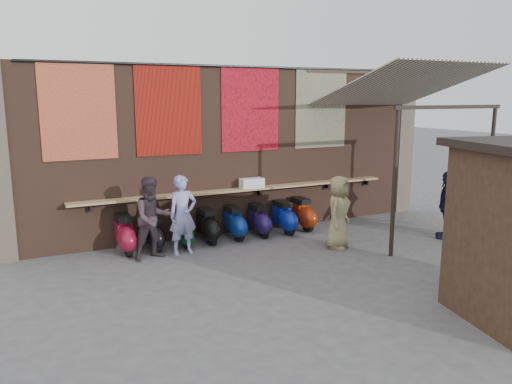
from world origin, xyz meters
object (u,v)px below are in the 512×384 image
scooter_stool_4 (235,223)px  scooter_stool_6 (284,217)px  diner_left (183,215)px  diner_right (153,218)px  scooter_stool_2 (183,231)px  shopper_navy (446,205)px  shelf_box (252,183)px  scooter_stool_1 (154,233)px  scooter_stool_5 (259,220)px  scooter_stool_7 (302,214)px  shopper_grey (495,204)px  scooter_stool_3 (208,226)px  shopper_tan (338,212)px  scooter_stool_0 (125,235)px

scooter_stool_4 → scooter_stool_6: (1.30, -0.05, 0.01)m
scooter_stool_6 → diner_left: bearing=-169.7°
diner_left → diner_right: size_ratio=0.99×
scooter_stool_2 → scooter_stool_4: scooter_stool_4 is taller
scooter_stool_4 → shopper_navy: shopper_navy is taller
shelf_box → scooter_stool_1: 2.67m
scooter_stool_5 → scooter_stool_7: scooter_stool_7 is taller
shopper_navy → scooter_stool_4: bearing=-70.2°
shelf_box → shopper_grey: bearing=-33.9°
scooter_stool_3 → scooter_stool_5: scooter_stool_3 is taller
scooter_stool_4 → scooter_stool_7: scooter_stool_7 is taller
scooter_stool_4 → shopper_grey: bearing=-28.5°
scooter_stool_6 → shopper_tan: 1.71m
scooter_stool_5 → diner_right: size_ratio=0.46×
scooter_stool_4 → scooter_stool_5: bearing=0.2°
scooter_stool_1 → diner_right: bearing=-104.7°
shopper_navy → scooter_stool_0: bearing=-61.9°
shopper_navy → scooter_stool_6: bearing=-77.8°
scooter_stool_3 → diner_right: bearing=-157.1°
scooter_stool_0 → diner_right: size_ratio=0.50×
scooter_stool_4 → scooter_stool_5: size_ratio=1.03×
scooter_stool_3 → shopper_grey: (5.91, -2.84, 0.50)m
scooter_stool_1 → scooter_stool_7: (3.78, 0.01, 0.03)m
scooter_stool_3 → scooter_stool_7: (2.53, 0.02, 0.01)m
scooter_stool_2 → shopper_tan: bearing=-27.8°
scooter_stool_2 → scooter_stool_6: size_ratio=0.87×
scooter_stool_2 → scooter_stool_3: scooter_stool_3 is taller
shopper_grey → scooter_stool_3: bearing=-27.8°
shelf_box → shopper_tan: bearing=-58.3°
diner_left → shopper_tan: diner_left is taller
shelf_box → scooter_stool_7: size_ratio=0.68×
scooter_stool_2 → scooter_stool_3: size_ratio=0.89×
scooter_stool_2 → shopper_navy: (5.76, -2.08, 0.46)m
scooter_stool_2 → diner_left: 0.73m
scooter_stool_2 → shopper_tan: (3.04, -1.60, 0.46)m
scooter_stool_7 → scooter_stool_4: bearing=-179.5°
scooter_stool_5 → diner_left: size_ratio=0.46×
scooter_stool_5 → scooter_stool_6: (0.65, -0.05, 0.02)m
scooter_stool_0 → scooter_stool_1: scooter_stool_0 is taller
scooter_stool_0 → scooter_stool_2: size_ratio=1.19×
scooter_stool_0 → scooter_stool_1: size_ratio=1.10×
scooter_stool_5 → scooter_stool_6: size_ratio=0.95×
shopper_navy → scooter_stool_3: bearing=-67.2°
scooter_stool_1 → scooter_stool_0: bearing=177.9°
scooter_stool_5 → scooter_stool_7: (1.22, 0.01, 0.03)m
shopper_grey → shopper_tan: 3.67m
shelf_box → shopper_navy: bearing=-31.6°
scooter_stool_6 → shopper_grey: (3.95, -2.79, 0.50)m
shelf_box → scooter_stool_7: (1.28, -0.27, -0.84)m
shopper_grey → shopper_navy: bearing=-46.2°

